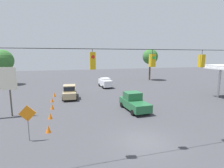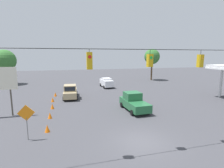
{
  "view_description": "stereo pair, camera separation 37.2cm",
  "coord_description": "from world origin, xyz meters",
  "views": [
    {
      "loc": [
        5.81,
        11.41,
        6.56
      ],
      "look_at": [
        -0.16,
        -9.2,
        3.03
      ],
      "focal_mm": 28.0,
      "sensor_mm": 36.0,
      "label": 1
    },
    {
      "loc": [
        5.45,
        11.51,
        6.56
      ],
      "look_at": [
        -0.16,
        -9.2,
        3.03
      ],
      "focal_mm": 28.0,
      "sensor_mm": 36.0,
      "label": 2
    }
  ],
  "objects": [
    {
      "name": "ground_plane",
      "position": [
        0.0,
        0.0,
        0.0
      ],
      "size": [
        140.0,
        140.0,
        0.0
      ],
      "primitive_type": "plane",
      "color": "#3D3D42"
    },
    {
      "name": "overhead_signal_span",
      "position": [
        0.06,
        0.94,
        4.7
      ],
      "size": [
        21.76,
        0.38,
        7.51
      ],
      "color": "#939399",
      "rests_on": "ground_plane"
    },
    {
      "name": "pickup_truck_green_crossing_near",
      "position": [
        -2.43,
        -7.52,
        0.98
      ],
      "size": [
        2.39,
        5.09,
        2.12
      ],
      "color": "#236038",
      "rests_on": "ground_plane"
    },
    {
      "name": "sedan_white_oncoming_deep",
      "position": [
        -2.8,
        -23.36,
        1.01
      ],
      "size": [
        2.18,
        4.6,
        1.93
      ],
      "color": "silver",
      "rests_on": "ground_plane"
    },
    {
      "name": "pickup_truck_tan_withflow_far",
      "position": [
        4.77,
        -15.88,
        0.98
      ],
      "size": [
        2.39,
        5.55,
        2.12
      ],
      "color": "tan",
      "rests_on": "ground_plane"
    },
    {
      "name": "traffic_cone_nearest",
      "position": [
        7.14,
        -3.71,
        0.33
      ],
      "size": [
        0.43,
        0.43,
        0.66
      ],
      "primitive_type": "cone",
      "color": "orange",
      "rests_on": "ground_plane"
    },
    {
      "name": "traffic_cone_second",
      "position": [
        7.17,
        -7.13,
        0.33
      ],
      "size": [
        0.43,
        0.43,
        0.66
      ],
      "primitive_type": "cone",
      "color": "orange",
      "rests_on": "ground_plane"
    },
    {
      "name": "traffic_cone_third",
      "position": [
        7.13,
        -10.56,
        0.33
      ],
      "size": [
        0.43,
        0.43,
        0.66
      ],
      "primitive_type": "cone",
      "color": "orange",
      "rests_on": "ground_plane"
    },
    {
      "name": "traffic_cone_fourth",
      "position": [
        7.31,
        -14.06,
        0.33
      ],
      "size": [
        0.43,
        0.43,
        0.66
      ],
      "primitive_type": "cone",
      "color": "orange",
      "rests_on": "ground_plane"
    },
    {
      "name": "traffic_cone_fifth",
      "position": [
        7.1,
        -17.53,
        0.33
      ],
      "size": [
        0.43,
        0.43,
        0.66
      ],
      "primitive_type": "cone",
      "color": "orange",
      "rests_on": "ground_plane"
    },
    {
      "name": "work_zone_sign",
      "position": [
        8.46,
        -2.61,
        1.99
      ],
      "size": [
        1.27,
        0.06,
        2.84
      ],
      "color": "slate",
      "rests_on": "ground_plane"
    },
    {
      "name": "tree_horizon_left",
      "position": [
        18.37,
        -32.7,
        5.41
      ],
      "size": [
        4.86,
        4.86,
        7.86
      ],
      "color": "#4C3823",
      "rests_on": "ground_plane"
    },
    {
      "name": "tree_horizon_right",
      "position": [
        -16.9,
        -30.65,
        6.19
      ],
      "size": [
        4.01,
        4.01,
        8.24
      ],
      "color": "#4C3823",
      "rests_on": "ground_plane"
    }
  ]
}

